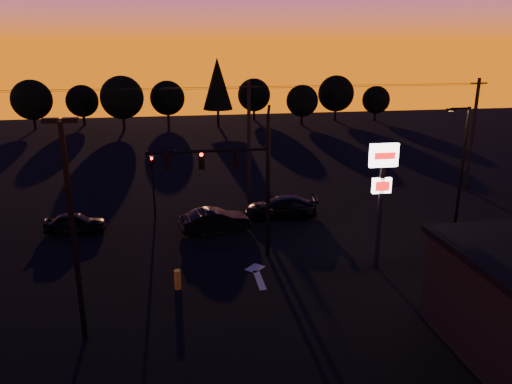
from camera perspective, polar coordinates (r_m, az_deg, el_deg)
ground at (r=25.06m, az=-0.35°, el=-11.14°), size 120.00×120.00×0.00m
lane_arrow at (r=26.59m, az=0.14°, el=-9.37°), size 1.20×3.10×0.01m
traffic_signal_mast at (r=26.92m, az=-1.95°, el=2.19°), size 6.79×0.52×8.58m
secondary_signal at (r=34.51m, az=-11.71°, el=1.61°), size 0.30×0.31×4.35m
parking_lot_light at (r=20.31m, az=-20.32°, el=-2.92°), size 1.25×0.30×9.14m
pylon_sign at (r=26.50m, az=14.21°, el=1.37°), size 1.50×0.28×6.80m
streetlight at (r=33.24m, az=22.38°, el=2.86°), size 1.55×0.35×8.00m
utility_pole_1 at (r=36.95m, az=-0.81°, el=5.74°), size 1.40×0.26×9.00m
utility_pole_2 at (r=43.46m, az=23.49°, el=6.04°), size 1.40×0.26×9.00m
power_wires at (r=36.38m, az=-0.84°, el=11.89°), size 36.00×1.22×0.07m
bollard at (r=25.24m, az=-8.95°, el=-9.86°), size 0.33×0.33×1.00m
tree_0 at (r=74.54m, az=-24.26°, el=9.58°), size 5.36×5.36×6.74m
tree_1 at (r=76.30m, az=-19.25°, el=9.79°), size 4.54×4.54×5.71m
tree_2 at (r=70.50m, az=-15.07°, el=10.39°), size 5.77×5.78×7.26m
tree_3 at (r=74.25m, az=-10.09°, el=10.53°), size 4.95×4.95×6.22m
tree_4 at (r=71.35m, az=-4.43°, el=12.24°), size 4.18×4.18×9.50m
tree_5 at (r=77.26m, az=-0.23°, el=11.03°), size 4.95×4.95×6.22m
tree_6 at (r=72.71m, az=5.30°, el=10.33°), size 4.54×4.54×5.71m
tree_7 at (r=77.22m, az=9.13°, el=11.05°), size 5.36×5.36×6.74m
tree_8 at (r=78.52m, az=13.55°, el=10.20°), size 4.12×4.12×5.19m
car_left at (r=33.85m, az=-19.98°, el=-3.34°), size 3.81×1.62×1.29m
car_mid at (r=32.08m, az=-4.70°, el=-3.25°), size 4.68×2.29×1.48m
car_right at (r=34.53m, az=2.87°, el=-1.74°), size 5.27×2.75×1.46m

